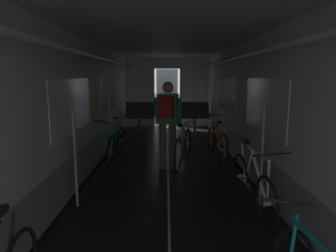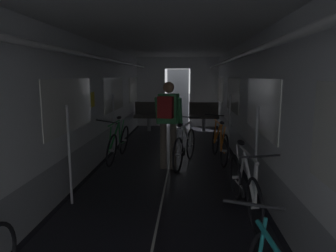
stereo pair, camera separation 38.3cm
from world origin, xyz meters
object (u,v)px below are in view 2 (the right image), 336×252
bench_seat_far_left (149,113)px  bicycle_silver_in_aisle (185,147)px  bicycle_orange (220,143)px  bench_seat_far_right (204,114)px  bicycle_green (118,143)px  bicycle_white (244,186)px  person_cyclist_aisle (168,117)px

bench_seat_far_left → bicycle_silver_in_aisle: bearing=-73.0°
bicycle_orange → bench_seat_far_right: bearing=92.5°
bench_seat_far_right → bicycle_green: bearing=-118.8°
bicycle_orange → bicycle_white: size_ratio=1.00×
bench_seat_far_right → person_cyclist_aisle: 4.36m
bicycle_green → bicycle_silver_in_aisle: size_ratio=1.03×
bench_seat_far_right → bench_seat_far_left: bearing=180.0°
bicycle_orange → bicycle_white: bicycle_orange is taller
bicycle_white → bicycle_silver_in_aisle: 2.33m
person_cyclist_aisle → bicycle_silver_in_aisle: (0.32, 0.27, -0.63)m
person_cyclist_aisle → bicycle_orange: bearing=32.3°
bicycle_green → bench_seat_far_left: bearing=86.7°
bench_seat_far_left → bicycle_white: (2.00, -6.17, -0.18)m
bicycle_green → person_cyclist_aisle: bearing=-27.6°
person_cyclist_aisle → bicycle_green: bearing=152.4°
bench_seat_far_left → bicycle_silver_in_aisle: (1.21, -3.97, -0.18)m
bench_seat_far_right → bicycle_orange: 3.58m
bench_seat_far_left → bicycle_white: 6.49m
bench_seat_far_left → bench_seat_far_right: 1.80m
bicycle_white → bicycle_green: 3.34m
person_cyclist_aisle → bicycle_silver_in_aisle: bearing=39.6°
bicycle_green → person_cyclist_aisle: size_ratio=1.01×
bicycle_white → bicycle_silver_in_aisle: bicycle_white is taller
bench_seat_far_left → bench_seat_far_right: bearing=0.0°
bench_seat_far_right → person_cyclist_aisle: size_ratio=0.58×
bicycle_white → bicycle_silver_in_aisle: (-0.79, 2.20, 0.00)m
bicycle_orange → bicycle_green: bearing=-177.5°
bicycle_white → bench_seat_far_left: bearing=108.0°
bench_seat_far_right → bicycle_white: size_ratio=0.58×
bench_seat_far_left → bicycle_silver_in_aisle: 4.16m
bicycle_orange → bicycle_silver_in_aisle: (-0.74, -0.40, 0.00)m
bench_seat_far_left → bicycle_green: (-0.21, -3.66, -0.19)m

